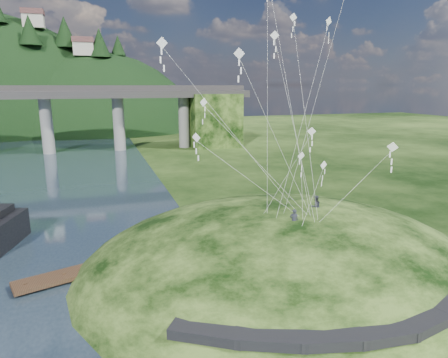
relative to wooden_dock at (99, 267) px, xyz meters
name	(u,v)px	position (x,y,z in m)	size (l,w,h in m)	color
ground	(198,291)	(6.98, -5.69, -0.41)	(320.00, 320.00, 0.00)	black
grass_hill	(282,281)	(14.98, -3.69, -1.91)	(36.00, 32.00, 13.00)	black
footpath	(367,319)	(14.44, -15.44, 1.67)	(22.29, 5.84, 0.83)	black
wooden_dock	(99,267)	(0.00, 0.00, 0.00)	(13.06, 5.96, 0.93)	#332115
kite_flyers	(310,199)	(17.08, -4.17, 5.45)	(4.36, 3.41, 1.94)	#282A36
kite_swarm	(293,82)	(16.49, -1.48, 14.90)	(19.53, 13.64, 19.57)	white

